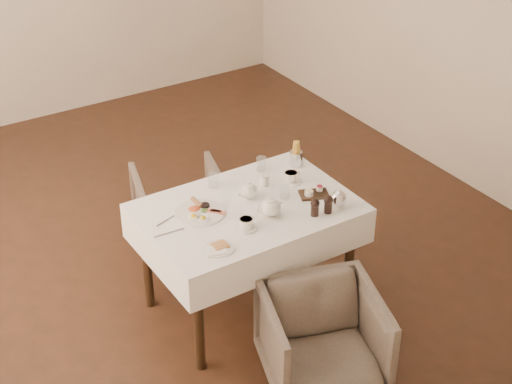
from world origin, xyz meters
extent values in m
plane|color=black|center=(0.00, 0.00, 0.00)|extent=(5.00, 5.00, 0.00)
plane|color=beige|center=(0.00, -2.50, 1.45)|extent=(4.50, 0.00, 4.50)
cube|color=black|center=(-0.09, -0.95, 0.72)|extent=(1.20, 0.80, 0.04)
cube|color=white|center=(-0.09, -0.95, 0.64)|extent=(1.28, 0.88, 0.23)
cylinder|color=black|center=(-0.63, -0.61, 0.35)|extent=(0.06, 0.06, 0.70)
cylinder|color=black|center=(0.45, -0.61, 0.35)|extent=(0.06, 0.06, 0.70)
cylinder|color=black|center=(-0.63, -1.29, 0.35)|extent=(0.06, 0.06, 0.70)
cylinder|color=black|center=(0.45, -1.29, 0.35)|extent=(0.06, 0.06, 0.70)
imported|color=#50443A|center=(-0.09, -1.75, 0.30)|extent=(0.81, 0.82, 0.60)
imported|color=#50443A|center=(-0.11, -0.06, 0.28)|extent=(0.74, 0.76, 0.56)
cylinder|color=white|center=(-0.37, -0.86, 0.76)|extent=(0.30, 0.30, 0.01)
ellipsoid|color=#BD4821|center=(-0.38, -0.82, 0.78)|extent=(0.07, 0.07, 0.03)
cylinder|color=brown|center=(-0.34, -0.77, 0.78)|extent=(0.03, 0.11, 0.03)
cylinder|color=black|center=(-0.31, -0.83, 0.77)|extent=(0.06, 0.06, 0.02)
cube|color=#A52A26|center=(-0.29, -0.92, 0.77)|extent=(0.09, 0.10, 0.01)
ellipsoid|color=#264C19|center=(-0.33, -0.87, 0.77)|extent=(0.06, 0.05, 0.02)
cylinder|color=white|center=(-0.45, -1.24, 0.76)|extent=(0.17, 0.17, 0.01)
cube|color=olive|center=(-0.44, -1.23, 0.77)|extent=(0.09, 0.08, 0.01)
cube|color=white|center=(-0.48, -1.26, 0.76)|extent=(0.14, 0.12, 0.01)
cylinder|color=white|center=(0.14, -0.79, 0.79)|extent=(0.08, 0.08, 0.07)
cylinder|color=white|center=(-0.22, -1.14, 0.76)|extent=(0.13, 0.13, 0.01)
cylinder|color=white|center=(-0.22, -1.14, 0.79)|extent=(0.10, 0.10, 0.06)
cylinder|color=#A06648|center=(-0.22, -1.14, 0.82)|extent=(0.07, 0.07, 0.00)
cylinder|color=white|center=(0.30, -0.84, 0.76)|extent=(0.14, 0.14, 0.01)
cylinder|color=white|center=(0.30, -0.84, 0.79)|extent=(0.09, 0.09, 0.06)
cylinder|color=#A06648|center=(0.30, -0.84, 0.82)|extent=(0.08, 0.08, 0.00)
cylinder|color=silver|center=(-0.14, -0.63, 0.80)|extent=(0.08, 0.08, 0.09)
cylinder|color=silver|center=(0.16, -0.98, 0.80)|extent=(0.07, 0.07, 0.09)
cylinder|color=silver|center=(0.22, -0.62, 0.80)|extent=(0.08, 0.08, 0.09)
cube|color=black|center=(0.33, -1.06, 0.76)|extent=(0.21, 0.17, 0.02)
cylinder|color=white|center=(0.29, -1.06, 0.79)|extent=(0.05, 0.05, 0.03)
cylinder|color=maroon|center=(0.38, -1.05, 0.79)|extent=(0.04, 0.04, 0.03)
cylinder|color=silver|center=(0.45, -0.69, 0.81)|extent=(0.08, 0.08, 0.10)
cube|color=silver|center=(-0.56, -0.82, 0.76)|extent=(0.17, 0.07, 0.00)
cube|color=silver|center=(-0.62, -0.95, 0.76)|extent=(0.19, 0.02, 0.00)
camera|label=1|loc=(-2.18, -4.35, 3.28)|focal=55.00mm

